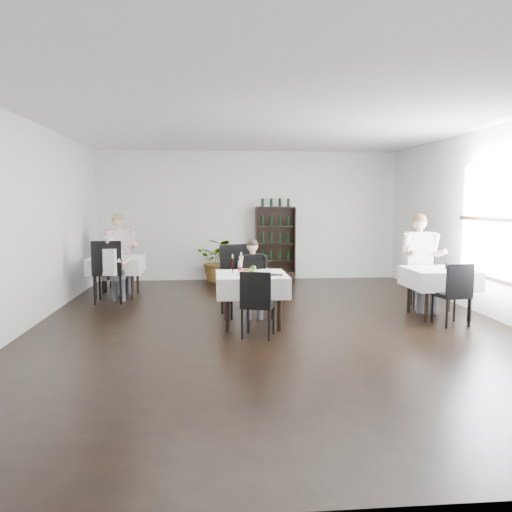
% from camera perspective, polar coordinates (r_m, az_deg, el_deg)
% --- Properties ---
extents(room_shell, '(9.00, 9.00, 9.00)m').
position_cam_1_polar(room_shell, '(7.27, 1.83, 3.68)').
color(room_shell, black).
rests_on(room_shell, ground).
extents(window_right, '(0.06, 2.30, 1.85)m').
position_cam_1_polar(window_right, '(8.42, 26.08, 3.40)').
color(window_right, white).
rests_on(window_right, room_shell).
extents(wine_shelf, '(0.90, 0.28, 1.75)m').
position_cam_1_polar(wine_shelf, '(11.66, 2.21, 1.36)').
color(wine_shelf, black).
rests_on(wine_shelf, ground).
extents(main_table, '(1.03, 1.03, 0.77)m').
position_cam_1_polar(main_table, '(7.33, -0.52, -3.20)').
color(main_table, black).
rests_on(main_table, ground).
extents(left_table, '(0.98, 0.98, 0.77)m').
position_cam_1_polar(left_table, '(9.95, -15.62, -0.98)').
color(left_table, black).
rests_on(left_table, ground).
extents(right_table, '(0.98, 0.98, 0.77)m').
position_cam_1_polar(right_table, '(8.40, 20.18, -2.40)').
color(right_table, black).
rests_on(right_table, ground).
extents(potted_tree, '(1.11, 1.05, 0.99)m').
position_cam_1_polar(potted_tree, '(11.48, -4.33, -0.48)').
color(potted_tree, '#2D5B1F').
rests_on(potted_tree, ground).
extents(main_chair_far, '(0.65, 0.65, 1.14)m').
position_cam_1_polar(main_chair_far, '(8.04, -2.07, -2.18)').
color(main_chair_far, black).
rests_on(main_chair_far, ground).
extents(main_chair_near, '(0.52, 0.52, 0.91)m').
position_cam_1_polar(main_chair_near, '(6.65, 0.13, -5.04)').
color(main_chair_near, black).
rests_on(main_chair_near, ground).
extents(left_chair_far, '(0.48, 0.48, 1.03)m').
position_cam_1_polar(left_chair_far, '(10.74, -15.45, -0.65)').
color(left_chair_far, black).
rests_on(left_chair_far, ground).
extents(left_chair_near, '(0.53, 0.54, 1.14)m').
position_cam_1_polar(left_chair_near, '(9.33, -16.52, -1.26)').
color(left_chair_near, black).
rests_on(left_chair_near, ground).
extents(right_chair_far, '(0.50, 0.50, 0.88)m').
position_cam_1_polar(right_chair_far, '(9.10, 18.56, -2.46)').
color(right_chair_far, black).
rests_on(right_chair_far, ground).
extents(right_chair_near, '(0.48, 0.48, 0.93)m').
position_cam_1_polar(right_chair_near, '(7.86, 21.76, -3.66)').
color(right_chair_near, black).
rests_on(right_chair_near, ground).
extents(diner_main, '(0.47, 0.46, 1.24)m').
position_cam_1_polar(diner_main, '(7.91, -0.37, -1.81)').
color(diner_main, '#44454C').
rests_on(diner_main, ground).
extents(diner_left_far, '(0.70, 0.74, 1.59)m').
position_cam_1_polar(diner_left_far, '(10.43, -15.33, 1.01)').
color(diner_left_far, '#44454C').
rests_on(diner_left_far, ground).
extents(diner_left_near, '(0.54, 0.57, 1.24)m').
position_cam_1_polar(diner_left_near, '(9.29, -16.27, -0.86)').
color(diner_left_near, '#44454C').
rests_on(diner_left_near, ground).
extents(diner_right_far, '(0.61, 0.61, 1.63)m').
position_cam_1_polar(diner_right_far, '(8.86, 18.29, 0.20)').
color(diner_right_far, '#44454C').
rests_on(diner_right_far, ground).
extents(plate_far, '(0.35, 0.35, 0.09)m').
position_cam_1_polar(plate_far, '(7.55, -0.67, -1.64)').
color(plate_far, white).
rests_on(plate_far, main_table).
extents(plate_near, '(0.33, 0.33, 0.08)m').
position_cam_1_polar(plate_near, '(7.15, -0.83, -2.07)').
color(plate_near, white).
rests_on(plate_near, main_table).
extents(pilsner_dark, '(0.07, 0.07, 0.29)m').
position_cam_1_polar(pilsner_dark, '(7.25, -2.70, -1.17)').
color(pilsner_dark, black).
rests_on(pilsner_dark, main_table).
extents(pilsner_lager, '(0.07, 0.07, 0.31)m').
position_cam_1_polar(pilsner_lager, '(7.36, -1.70, -0.98)').
color(pilsner_lager, gold).
rests_on(pilsner_lager, main_table).
extents(coke_bottle, '(0.06, 0.06, 0.25)m').
position_cam_1_polar(coke_bottle, '(7.25, -1.84, -1.32)').
color(coke_bottle, silver).
rests_on(coke_bottle, main_table).
extents(napkin_cutlery, '(0.20, 0.22, 0.02)m').
position_cam_1_polar(napkin_cutlery, '(7.18, 2.27, -2.15)').
color(napkin_cutlery, black).
rests_on(napkin_cutlery, main_table).
extents(pepper_mill, '(0.04, 0.04, 0.09)m').
position_cam_1_polar(pepper_mill, '(8.37, 20.93, -1.09)').
color(pepper_mill, black).
rests_on(pepper_mill, right_table).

